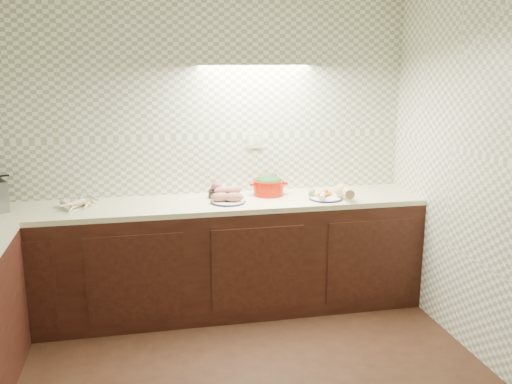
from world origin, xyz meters
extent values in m
cube|color=gray|center=(0.00, 1.78, 1.30)|extent=(3.60, 0.05, 2.60)
cube|color=#BEBB9B|center=(0.55, 1.79, 1.32)|extent=(0.13, 0.01, 0.12)
cube|color=black|center=(0.00, 1.50, 0.43)|extent=(3.60, 0.60, 0.86)
cube|color=beige|center=(0.00, 1.50, 0.88)|extent=(3.60, 0.60, 0.04)
cone|color=#F6F1C4|center=(-0.90, 1.62, 0.92)|extent=(0.13, 0.18, 0.04)
cone|color=#F6F1C4|center=(-0.72, 1.46, 0.92)|extent=(0.19, 0.17, 0.05)
cone|color=#F6F1C4|center=(-0.87, 1.50, 0.92)|extent=(0.08, 0.18, 0.05)
cone|color=#F6F1C4|center=(-0.90, 1.46, 0.92)|extent=(0.17, 0.18, 0.04)
cone|color=#F6F1C4|center=(-0.79, 1.60, 0.92)|extent=(0.07, 0.19, 0.04)
cone|color=#F6F1C4|center=(-0.86, 1.51, 0.92)|extent=(0.09, 0.18, 0.04)
cone|color=#F6F1C4|center=(-0.75, 1.55, 0.92)|extent=(0.17, 0.17, 0.04)
cone|color=#F6F1C4|center=(-0.81, 1.51, 0.94)|extent=(0.13, 0.22, 0.04)
cone|color=#F6F1C4|center=(-0.79, 1.46, 0.94)|extent=(0.17, 0.19, 0.04)
cone|color=#F6F1C4|center=(-0.83, 1.54, 0.95)|extent=(0.07, 0.19, 0.04)
cylinder|color=#121639|center=(0.27, 1.44, 0.91)|extent=(0.27, 0.27, 0.01)
cylinder|color=white|center=(0.27, 1.44, 0.91)|extent=(0.26, 0.26, 0.02)
ellipsoid|color=#AA725A|center=(0.21, 1.43, 0.95)|extent=(0.16, 0.11, 0.07)
ellipsoid|color=#AA725A|center=(0.31, 1.40, 0.95)|extent=(0.16, 0.11, 0.07)
ellipsoid|color=#AA725A|center=(0.28, 1.49, 0.95)|extent=(0.16, 0.11, 0.07)
ellipsoid|color=#AA725A|center=(0.23, 1.48, 0.99)|extent=(0.16, 0.11, 0.07)
ellipsoid|color=#AA725A|center=(0.31, 1.47, 0.99)|extent=(0.16, 0.11, 0.07)
cylinder|color=black|center=(0.22, 1.62, 0.93)|extent=(0.17, 0.17, 0.06)
sphere|color=maroon|center=(0.21, 1.62, 0.99)|extent=(0.09, 0.09, 0.09)
sphere|color=silver|center=(0.26, 1.63, 0.97)|extent=(0.05, 0.05, 0.05)
cylinder|color=#AA1201|center=(0.63, 1.62, 0.96)|extent=(0.25, 0.25, 0.12)
cube|color=#AA1201|center=(0.49, 1.62, 1.00)|extent=(0.03, 0.05, 0.02)
cube|color=#AA1201|center=(0.76, 1.61, 1.00)|extent=(0.03, 0.05, 0.02)
ellipsoid|color=#2A5923|center=(0.63, 1.62, 1.01)|extent=(0.22, 0.22, 0.12)
cylinder|color=#121639|center=(1.04, 1.39, 0.91)|extent=(0.26, 0.26, 0.01)
cylinder|color=white|center=(1.04, 1.39, 0.91)|extent=(0.25, 0.25, 0.02)
cone|color=orange|center=(1.00, 1.42, 0.93)|extent=(0.14, 0.12, 0.03)
cone|color=orange|center=(1.03, 1.42, 0.93)|extent=(0.15, 0.06, 0.03)
cone|color=orange|center=(1.02, 1.41, 0.93)|extent=(0.15, 0.07, 0.03)
cone|color=orange|center=(1.04, 1.42, 0.95)|extent=(0.15, 0.08, 0.03)
cylinder|color=silver|center=(1.00, 1.35, 0.94)|extent=(0.10, 0.17, 0.04)
cylinder|color=#4B8336|center=(0.95, 1.48, 0.94)|extent=(0.08, 0.11, 0.05)
camera|label=1|loc=(-0.39, -2.75, 1.99)|focal=40.00mm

